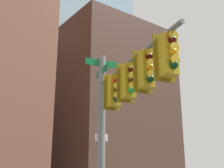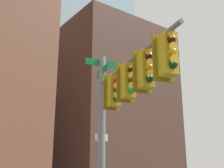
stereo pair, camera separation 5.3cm
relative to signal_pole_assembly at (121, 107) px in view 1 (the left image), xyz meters
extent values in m
cylinder|color=slate|center=(0.36, 1.54, -1.14)|extent=(0.25, 0.25, 6.69)
cylinder|color=slate|center=(-0.19, -0.79, 1.20)|extent=(1.21, 4.69, 0.12)
cylinder|color=slate|center=(0.16, 0.70, 0.75)|extent=(0.32, 1.03, 0.75)
cube|color=#0F6B33|center=(0.36, 1.54, 1.96)|extent=(1.22, 0.31, 0.24)
cube|color=#0F6B33|center=(0.36, 1.54, 1.66)|extent=(0.27, 1.03, 0.24)
cube|color=white|center=(0.36, 1.54, -0.68)|extent=(0.44, 0.13, 0.24)
cube|color=gold|center=(0.12, 0.53, 0.64)|extent=(0.41, 0.41, 1.00)
cube|color=#775E0F|center=(0.17, 0.71, 0.64)|extent=(0.54, 0.16, 1.16)
sphere|color=red|center=(0.08, 0.33, 0.94)|extent=(0.20, 0.20, 0.20)
cylinder|color=gold|center=(0.06, 0.27, 1.03)|extent=(0.23, 0.09, 0.23)
sphere|color=#4C330A|center=(0.08, 0.33, 0.64)|extent=(0.20, 0.20, 0.20)
cylinder|color=gold|center=(0.06, 0.27, 0.73)|extent=(0.23, 0.09, 0.23)
sphere|color=#0A3819|center=(0.08, 0.33, 0.34)|extent=(0.20, 0.20, 0.20)
cylinder|color=gold|center=(0.06, 0.27, 0.43)|extent=(0.23, 0.09, 0.23)
cube|color=gold|center=(-0.11, -0.49, 0.64)|extent=(0.41, 0.41, 1.00)
cube|color=#775E0F|center=(-0.07, -0.30, 0.64)|extent=(0.54, 0.16, 1.16)
sphere|color=#470A07|center=(-0.16, -0.69, 0.94)|extent=(0.20, 0.20, 0.20)
cylinder|color=gold|center=(-0.18, -0.75, 1.03)|extent=(0.23, 0.09, 0.23)
sphere|color=#4C330A|center=(-0.16, -0.69, 0.64)|extent=(0.20, 0.20, 0.20)
cylinder|color=gold|center=(-0.18, -0.75, 0.73)|extent=(0.23, 0.09, 0.23)
sphere|color=green|center=(-0.16, -0.69, 0.34)|extent=(0.20, 0.20, 0.20)
cylinder|color=gold|center=(-0.18, -0.75, 0.43)|extent=(0.23, 0.09, 0.23)
cube|color=gold|center=(-0.35, -1.50, 0.64)|extent=(0.41, 0.41, 1.00)
cube|color=#775E0F|center=(-0.31, -1.31, 0.64)|extent=(0.54, 0.16, 1.16)
sphere|color=#470A07|center=(-0.40, -1.70, 0.94)|extent=(0.20, 0.20, 0.20)
cylinder|color=gold|center=(-0.41, -1.76, 1.03)|extent=(0.23, 0.09, 0.23)
sphere|color=#F29E0C|center=(-0.40, -1.70, 0.64)|extent=(0.20, 0.20, 0.20)
cylinder|color=gold|center=(-0.41, -1.76, 0.73)|extent=(0.23, 0.09, 0.23)
sphere|color=#0A3819|center=(-0.40, -1.70, 0.34)|extent=(0.20, 0.20, 0.20)
cylinder|color=gold|center=(-0.41, -1.76, 0.43)|extent=(0.23, 0.09, 0.23)
cube|color=gold|center=(-0.59, -2.51, 0.64)|extent=(0.41, 0.41, 1.00)
cube|color=#775E0F|center=(-0.55, -2.33, 0.64)|extent=(0.54, 0.16, 1.16)
sphere|color=#470A07|center=(-0.64, -2.71, 0.94)|extent=(0.20, 0.20, 0.20)
cylinder|color=gold|center=(-0.65, -2.78, 1.03)|extent=(0.23, 0.09, 0.23)
sphere|color=#F29E0C|center=(-0.64, -2.71, 0.64)|extent=(0.20, 0.20, 0.20)
cylinder|color=gold|center=(-0.65, -2.78, 0.73)|extent=(0.23, 0.09, 0.23)
sphere|color=#0A3819|center=(-0.64, -2.71, 0.34)|extent=(0.20, 0.20, 0.20)
cylinder|color=gold|center=(-0.65, -2.78, 0.43)|extent=(0.23, 0.09, 0.23)
cube|color=#4C3328|center=(25.57, 37.34, 9.95)|extent=(18.39, 19.07, 28.88)
cube|color=#8CB2C6|center=(24.49, 54.79, 39.82)|extent=(25.36, 24.80, 88.61)
camera|label=1|loc=(-5.54, -7.09, -2.16)|focal=50.34mm
camera|label=2|loc=(-5.50, -7.12, -2.16)|focal=50.34mm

